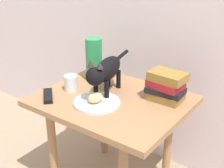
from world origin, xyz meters
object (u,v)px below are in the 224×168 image
object	(u,v)px
bread_roll	(95,98)
green_vase	(94,60)
side_table	(112,112)
candle_jar	(71,84)
tv_remote	(48,96)
plate	(97,102)
book_stack	(166,86)
cat	(106,71)

from	to	relation	value
bread_roll	green_vase	bearing A→B (deg)	130.07
side_table	candle_jar	xyz separation A→B (m)	(-0.23, -0.05, 0.12)
candle_jar	tv_remote	distance (m)	0.14
green_vase	tv_remote	world-z (taller)	green_vase
plate	bread_roll	size ratio (longest dim) A/B	2.90
book_stack	candle_jar	bearing A→B (deg)	-157.18
bread_roll	tv_remote	bearing A→B (deg)	-161.87
book_stack	plate	bearing A→B (deg)	-137.00
book_stack	candle_jar	size ratio (longest dim) A/B	2.22
book_stack	candle_jar	distance (m)	0.50
side_table	candle_jar	size ratio (longest dim) A/B	8.71
book_stack	candle_jar	world-z (taller)	book_stack
side_table	green_vase	xyz separation A→B (m)	(-0.23, 0.14, 0.20)
side_table	cat	bearing A→B (deg)	160.93
book_stack	green_vase	world-z (taller)	green_vase
cat	bread_roll	bearing A→B (deg)	-75.72
book_stack	green_vase	size ratio (longest dim) A/B	0.77
book_stack	bread_roll	bearing A→B (deg)	-135.21
bread_roll	cat	xyz separation A→B (m)	(-0.03, 0.12, 0.09)
cat	book_stack	size ratio (longest dim) A/B	2.49
candle_jar	tv_remote	bearing A→B (deg)	-104.57
book_stack	green_vase	bearing A→B (deg)	-179.21
plate	bread_roll	xyz separation A→B (m)	(0.00, -0.01, 0.03)
green_vase	candle_jar	distance (m)	0.21
plate	green_vase	size ratio (longest dim) A/B	0.94
book_stack	tv_remote	bearing A→B (deg)	-146.48
plate	side_table	bearing A→B (deg)	74.23
side_table	book_stack	world-z (taller)	book_stack
green_vase	cat	bearing A→B (deg)	-34.56
side_table	candle_jar	distance (m)	0.27
side_table	plate	bearing A→B (deg)	-105.77
cat	book_stack	xyz separation A→B (m)	(0.28, 0.12, -0.06)
plate	book_stack	bearing A→B (deg)	43.00
cat	tv_remote	bearing A→B (deg)	-136.51
cat	candle_jar	world-z (taller)	cat
cat	candle_jar	distance (m)	0.21
bread_roll	green_vase	xyz separation A→B (m)	(-0.20, 0.24, 0.08)
candle_jar	book_stack	bearing A→B (deg)	22.82
cat	book_stack	distance (m)	0.31
book_stack	tv_remote	xyz separation A→B (m)	(-0.50, -0.33, -0.07)
candle_jar	tv_remote	size ratio (longest dim) A/B	0.57
plate	bread_roll	distance (m)	0.03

